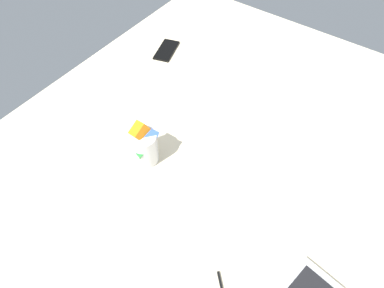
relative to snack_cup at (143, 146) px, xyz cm
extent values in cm
cube|color=beige|center=(-8.59, 18.00, -14.98)|extent=(180.00, 140.00, 18.00)
cylinder|color=silver|center=(0.10, -0.01, -0.48)|extent=(9.00, 9.00, 11.00)
cube|color=yellow|center=(-0.22, -0.47, -2.74)|extent=(7.42, 6.46, 7.09)
cube|color=red|center=(-0.26, 0.42, -0.65)|extent=(6.81, 7.19, 5.25)
cube|color=#268C33|center=(2.25, 0.39, 1.44)|extent=(4.96, 6.43, 5.62)
cube|color=blue|center=(-1.52, 1.23, 3.53)|extent=(7.12, 6.48, 6.53)
cube|color=orange|center=(-0.67, -1.18, 5.62)|extent=(6.67, 5.28, 6.63)
cube|color=black|center=(-48.01, -29.07, -5.58)|extent=(15.40, 10.70, 0.80)
camera|label=1|loc=(48.89, 53.42, 87.69)|focal=34.34mm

